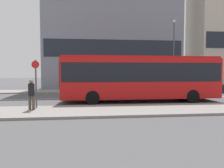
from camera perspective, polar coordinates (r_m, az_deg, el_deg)
name	(u,v)px	position (r m, az deg, el deg)	size (l,w,h in m)	color
ground_plane	(94,98)	(18.58, -4.74, -3.73)	(120.00, 120.00, 0.00)	#4F4F51
sidewalk_near	(97,111)	(12.39, -3.83, -6.98)	(44.00, 3.50, 0.13)	gray
sidewalk_far	(92,91)	(24.78, -5.19, -1.81)	(44.00, 3.50, 0.13)	gray
lane_centerline	(94,98)	(18.58, -4.74, -3.72)	(41.80, 0.16, 0.01)	silver
apartment_block_left_tower	(113,19)	(31.19, 0.19, 16.70)	(18.49, 4.49, 19.01)	gray
city_bus	(140,76)	(16.62, 7.29, 2.14)	(11.69, 2.63, 3.38)	red
parked_car_0	(201,87)	(25.18, 22.33, -0.64)	(4.22, 1.82, 1.37)	black
pedestrian_near_stop	(31,93)	(12.98, -20.31, -2.11)	(0.35, 0.34, 1.70)	#4C4233
bus_stop_sign	(36,80)	(13.52, -19.27, 0.97)	(0.44, 0.12, 2.82)	#4C4C51
street_lamp	(174,48)	(25.74, 15.81, 8.96)	(0.36, 0.36, 7.89)	#4C4C51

